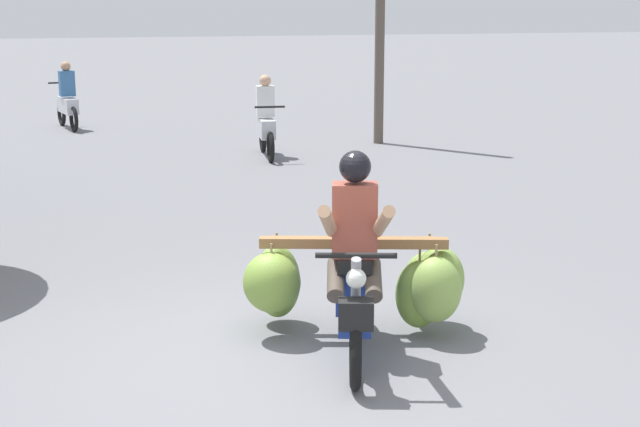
% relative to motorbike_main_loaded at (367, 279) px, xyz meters
% --- Properties ---
extents(ground_plane, '(120.00, 120.00, 0.00)m').
position_rel_motorbike_main_loaded_xyz_m(ground_plane, '(-0.88, -0.39, -0.50)').
color(ground_plane, slate).
extents(motorbike_main_loaded, '(1.90, 1.98, 1.58)m').
position_rel_motorbike_main_loaded_xyz_m(motorbike_main_loaded, '(0.00, 0.00, 0.00)').
color(motorbike_main_loaded, black).
rests_on(motorbike_main_loaded, ground).
extents(motorbike_distant_ahead_left, '(0.59, 1.60, 1.40)m').
position_rel_motorbike_main_loaded_xyz_m(motorbike_distant_ahead_left, '(-2.21, 13.37, 0.07)').
color(motorbike_distant_ahead_left, black).
rests_on(motorbike_distant_ahead_left, ground).
extents(motorbike_distant_ahead_right, '(0.50, 1.62, 1.40)m').
position_rel_motorbike_main_loaded_xyz_m(motorbike_distant_ahead_right, '(1.05, 8.94, 0.07)').
color(motorbike_distant_ahead_right, black).
rests_on(motorbike_distant_ahead_right, ground).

